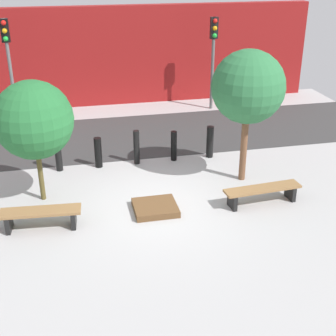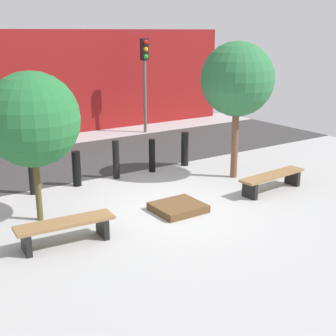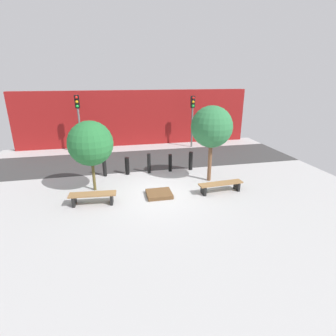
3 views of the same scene
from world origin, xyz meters
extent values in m
plane|color=#A9A9A9|center=(0.00, 0.00, 0.00)|extent=(18.00, 18.00, 0.00)
cube|color=#373737|center=(0.00, 4.87, 0.01)|extent=(18.00, 4.04, 0.01)
cube|color=maroon|center=(0.00, 8.77, 1.90)|extent=(16.20, 0.50, 3.80)
cube|color=black|center=(-3.34, -0.37, 0.20)|extent=(0.14, 0.46, 0.39)
cube|color=black|center=(-1.93, -0.48, 0.20)|extent=(0.14, 0.46, 0.39)
cube|color=olive|center=(-2.63, -0.42, 0.42)|extent=(1.81, 0.59, 0.06)
cube|color=black|center=(1.85, -0.48, 0.19)|extent=(0.13, 0.41, 0.38)
cube|color=black|center=(3.42, -0.36, 0.19)|extent=(0.13, 0.41, 0.38)
cube|color=olive|center=(2.63, -0.42, 0.41)|extent=(1.97, 0.56, 0.06)
cube|color=brown|center=(0.00, -0.22, 0.08)|extent=(1.03, 0.94, 0.16)
cylinder|color=brown|center=(-2.63, 0.97, 0.79)|extent=(0.12, 0.12, 1.58)
sphere|color=#256B34|center=(-2.63, 0.97, 2.09)|extent=(1.87, 1.87, 1.87)
cylinder|color=brown|center=(2.63, 0.97, 1.03)|extent=(0.18, 0.18, 2.06)
sphere|color=#2D7040|center=(2.63, 0.97, 2.57)|extent=(1.87, 1.87, 1.87)
cylinder|color=black|center=(-2.22, 2.60, 0.52)|extent=(0.19, 0.19, 1.04)
cylinder|color=black|center=(-1.11, 2.60, 0.44)|extent=(0.21, 0.21, 0.89)
cylinder|color=black|center=(0.00, 2.60, 0.51)|extent=(0.18, 0.18, 1.02)
cylinder|color=black|center=(1.11, 2.60, 0.45)|extent=(0.18, 0.18, 0.90)
cylinder|color=black|center=(2.22, 2.60, 0.49)|extent=(0.21, 0.21, 0.97)
cylinder|color=#5B5B5B|center=(3.68, 7.19, 1.74)|extent=(0.12, 0.12, 3.48)
cube|color=black|center=(3.68, 7.19, 3.09)|extent=(0.28, 0.16, 0.78)
sphere|color=red|center=(3.68, 7.09, 3.35)|extent=(0.17, 0.17, 0.17)
sphere|color=orange|center=(3.68, 7.09, 3.09)|extent=(0.17, 0.17, 0.17)
sphere|color=green|center=(3.68, 7.09, 2.83)|extent=(0.17, 0.17, 0.17)
camera|label=1|loc=(-1.79, -9.81, 5.67)|focal=50.00mm
camera|label=2|loc=(-5.44, -7.91, 3.73)|focal=50.00mm
camera|label=3|loc=(-1.74, -9.98, 4.71)|focal=28.00mm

